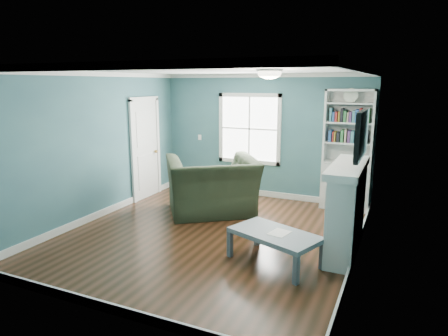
% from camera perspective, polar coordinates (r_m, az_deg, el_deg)
% --- Properties ---
extents(floor, '(5.00, 5.00, 0.00)m').
position_cam_1_polar(floor, '(6.58, -1.88, -9.43)').
color(floor, black).
rests_on(floor, ground).
extents(room_walls, '(5.00, 5.00, 5.00)m').
position_cam_1_polar(room_walls, '(6.17, -1.98, 4.36)').
color(room_walls, '#325866').
rests_on(room_walls, ground).
extents(trim, '(4.50, 5.00, 2.60)m').
position_cam_1_polar(trim, '(6.23, -1.95, 1.21)').
color(trim, white).
rests_on(trim, ground).
extents(window, '(1.40, 0.06, 1.50)m').
position_cam_1_polar(window, '(8.57, 3.65, 5.62)').
color(window, white).
rests_on(window, room_walls).
extents(bookshelf, '(0.90, 0.35, 2.31)m').
position_cam_1_polar(bookshelf, '(7.98, 17.14, 0.79)').
color(bookshelf, silver).
rests_on(bookshelf, ground).
extents(fireplace, '(0.44, 1.58, 1.30)m').
position_cam_1_polar(fireplace, '(5.98, 17.23, -5.73)').
color(fireplace, black).
rests_on(fireplace, ground).
extents(tv, '(0.06, 1.10, 0.65)m').
position_cam_1_polar(tv, '(5.74, 19.09, 4.57)').
color(tv, black).
rests_on(tv, fireplace).
extents(door, '(0.12, 0.98, 2.17)m').
position_cam_1_polar(door, '(8.58, -11.14, 2.87)').
color(door, silver).
rests_on(door, ground).
extents(ceiling_fixture, '(0.38, 0.38, 0.15)m').
position_cam_1_polar(ceiling_fixture, '(5.87, 6.52, 13.36)').
color(ceiling_fixture, white).
rests_on(ceiling_fixture, room_walls).
extents(light_switch, '(0.08, 0.01, 0.12)m').
position_cam_1_polar(light_switch, '(9.10, -3.48, 4.40)').
color(light_switch, white).
rests_on(light_switch, room_walls).
extents(recliner, '(1.92, 1.79, 1.41)m').
position_cam_1_polar(recliner, '(7.43, -1.73, -1.22)').
color(recliner, black).
rests_on(recliner, ground).
extents(coffee_table, '(1.35, 1.04, 0.43)m').
position_cam_1_polar(coffee_table, '(5.51, 7.28, -9.66)').
color(coffee_table, '#484E56').
rests_on(coffee_table, ground).
extents(paper_sheet, '(0.29, 0.34, 0.00)m').
position_cam_1_polar(paper_sheet, '(5.48, 7.92, -9.15)').
color(paper_sheet, white).
rests_on(paper_sheet, coffee_table).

